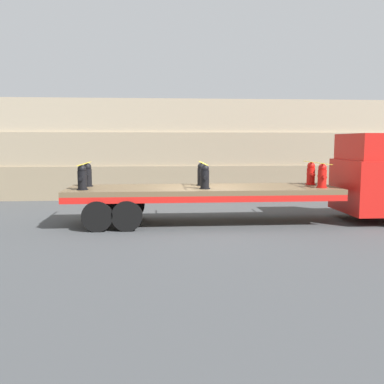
% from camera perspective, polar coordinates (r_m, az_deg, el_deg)
% --- Properties ---
extents(ground_plane, '(120.00, 120.00, 0.00)m').
position_cam_1_polar(ground_plane, '(14.63, 1.47, -4.15)').
color(ground_plane, '#3F4244').
extents(rock_cliff, '(60.00, 3.30, 4.80)m').
position_cam_1_polar(rock_cliff, '(22.00, -0.62, 5.80)').
color(rock_cliff, '#84755B').
rests_on(rock_cliff, ground_plane).
extents(truck_cab, '(2.36, 2.69, 3.03)m').
position_cam_1_polar(truck_cab, '(16.25, 23.51, 1.77)').
color(truck_cab, red).
rests_on(truck_cab, ground_plane).
extents(flatbed_trailer, '(9.04, 2.51, 1.24)m').
position_cam_1_polar(flatbed_trailer, '(14.42, -1.10, -0.31)').
color(flatbed_trailer, brown).
rests_on(flatbed_trailer, ground_plane).
extents(fire_hydrant_black_near_0, '(0.36, 0.54, 0.80)m').
position_cam_1_polar(fire_hydrant_black_near_0, '(14.01, -14.44, 1.85)').
color(fire_hydrant_black_near_0, black).
rests_on(fire_hydrant_black_near_0, flatbed_trailer).
extents(fire_hydrant_black_far_0, '(0.36, 0.54, 0.80)m').
position_cam_1_polar(fire_hydrant_black_far_0, '(15.05, -13.76, 2.19)').
color(fire_hydrant_black_far_0, black).
rests_on(fire_hydrant_black_far_0, flatbed_trailer).
extents(fire_hydrant_black_near_1, '(0.36, 0.54, 0.80)m').
position_cam_1_polar(fire_hydrant_black_near_1, '(13.88, 1.72, 2.02)').
color(fire_hydrant_black_near_1, black).
rests_on(fire_hydrant_black_near_1, flatbed_trailer).
extents(fire_hydrant_black_far_1, '(0.36, 0.54, 0.80)m').
position_cam_1_polar(fire_hydrant_black_far_1, '(14.93, 1.28, 2.35)').
color(fire_hydrant_black_far_1, black).
rests_on(fire_hydrant_black_far_1, flatbed_trailer).
extents(fire_hydrant_red_near_2, '(0.36, 0.54, 0.80)m').
position_cam_1_polar(fire_hydrant_red_near_2, '(14.83, 16.96, 2.03)').
color(fire_hydrant_red_near_2, red).
rests_on(fire_hydrant_red_near_2, flatbed_trailer).
extents(fire_hydrant_red_far_2, '(0.36, 0.54, 0.80)m').
position_cam_1_polar(fire_hydrant_red_far_2, '(15.82, 15.56, 2.35)').
color(fire_hydrant_red_far_2, red).
rests_on(fire_hydrant_red_far_2, flatbed_trailer).
extents(cargo_strap_rear, '(0.05, 2.60, 0.01)m').
position_cam_1_polar(cargo_strap_rear, '(14.50, -14.14, 3.68)').
color(cargo_strap_rear, yellow).
rests_on(cargo_strap_rear, fire_hydrant_black_near_0).
extents(cargo_strap_middle, '(0.05, 2.60, 0.01)m').
position_cam_1_polar(cargo_strap_middle, '(14.38, 1.49, 3.86)').
color(cargo_strap_middle, yellow).
rests_on(cargo_strap_middle, fire_hydrant_black_near_1).
extents(cargo_strap_front, '(0.05, 2.60, 0.01)m').
position_cam_1_polar(cargo_strap_front, '(15.30, 16.29, 3.77)').
color(cargo_strap_front, yellow).
rests_on(cargo_strap_front, fire_hydrant_red_near_2).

